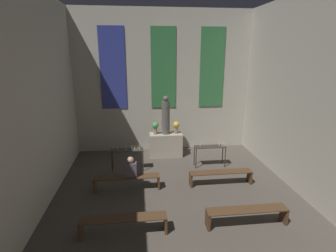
{
  "coord_description": "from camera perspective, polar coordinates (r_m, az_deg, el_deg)",
  "views": [
    {
      "loc": [
        -1.1,
        0.38,
        4.25
      ],
      "look_at": [
        0.0,
        9.93,
        1.54
      ],
      "focal_mm": 28.0,
      "sensor_mm": 36.0,
      "label": 1
    }
  ],
  "objects": [
    {
      "name": "person_seated",
      "position": [
        8.41,
        -8.09,
        -9.03
      ],
      "size": [
        0.36,
        0.24,
        0.66
      ],
      "color": "#564C56",
      "rests_on": "pew_back_left"
    },
    {
      "name": "wall_back",
      "position": [
        11.43,
        -1.02,
        9.64
      ],
      "size": [
        7.76,
        0.16,
        6.0
      ],
      "color": "#B2AD9E",
      "rests_on": "ground_plane"
    },
    {
      "name": "statue",
      "position": [
        10.71,
        -0.49,
        2.11
      ],
      "size": [
        0.32,
        0.32,
        1.59
      ],
      "color": "#5B5651",
      "rests_on": "altar"
    },
    {
      "name": "flower_vase_left",
      "position": [
        10.79,
        -2.79,
        -0.19
      ],
      "size": [
        0.26,
        0.26,
        0.51
      ],
      "color": "#937A5B",
      "rests_on": "altar"
    },
    {
      "name": "wall_left",
      "position": [
        6.21,
        -32.38,
        1.66
      ],
      "size": [
        0.12,
        11.88,
        6.0
      ],
      "color": "#B2AD9E",
      "rests_on": "ground_plane"
    },
    {
      "name": "altar",
      "position": [
        11.07,
        -0.47,
        -4.1
      ],
      "size": [
        1.34,
        0.61,
        0.98
      ],
      "color": "#ADA38E",
      "rests_on": "ground_plane"
    },
    {
      "name": "candle_rack_right",
      "position": [
        10.15,
        9.18,
        -5.06
      ],
      "size": [
        1.19,
        0.36,
        1.01
      ],
      "color": "#332D28",
      "rests_on": "ground_plane"
    },
    {
      "name": "pew_third_left",
      "position": [
        6.75,
        -9.63,
        -19.9
      ],
      "size": [
        2.07,
        0.36,
        0.46
      ],
      "color": "#4C331E",
      "rests_on": "ground_plane"
    },
    {
      "name": "candle_rack_left",
      "position": [
        9.8,
        -8.84,
        -5.82
      ],
      "size": [
        1.19,
        0.36,
        0.99
      ],
      "color": "#332D28",
      "rests_on": "ground_plane"
    },
    {
      "name": "pew_back_right",
      "position": [
        8.98,
        11.39,
        -10.4
      ],
      "size": [
        2.07,
        0.36,
        0.46
      ],
      "color": "#4C331E",
      "rests_on": "ground_plane"
    },
    {
      "name": "pew_third_right",
      "position": [
        7.24,
        16.79,
        -17.73
      ],
      "size": [
        2.07,
        0.36,
        0.46
      ],
      "color": "#4C331E",
      "rests_on": "ground_plane"
    },
    {
      "name": "flower_vase_right",
      "position": [
        10.87,
        1.8,
        -0.04
      ],
      "size": [
        0.26,
        0.26,
        0.51
      ],
      "color": "#937A5B",
      "rests_on": "altar"
    },
    {
      "name": "pew_back_left",
      "position": [
        8.6,
        -8.94,
        -11.52
      ],
      "size": [
        2.07,
        0.36,
        0.46
      ],
      "color": "#4C331E",
      "rests_on": "ground_plane"
    }
  ]
}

